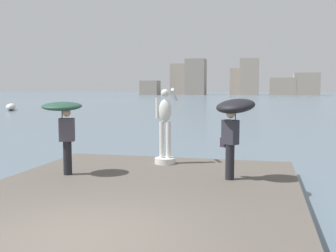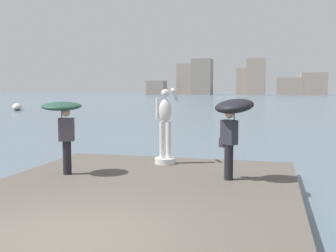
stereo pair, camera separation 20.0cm
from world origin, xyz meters
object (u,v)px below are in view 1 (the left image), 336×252
(onlooker_left, at_px, (64,117))
(boat_far, at_px, (11,107))
(onlooker_right, at_px, (234,117))
(statue_white_figure, at_px, (165,132))

(onlooker_left, xyz_separation_m, boat_far, (-24.14, 33.10, -1.51))
(onlooker_left, xyz_separation_m, onlooker_right, (4.34, 0.37, 0.06))
(onlooker_right, xyz_separation_m, boat_far, (-28.47, 32.72, -1.56))
(statue_white_figure, height_order, boat_far, statue_white_figure)
(statue_white_figure, xyz_separation_m, boat_far, (-26.33, 30.98, -0.95))
(statue_white_figure, distance_m, boat_far, 40.67)
(onlooker_right, bearing_deg, statue_white_figure, 140.95)
(statue_white_figure, bearing_deg, boat_far, 130.36)
(boat_far, bearing_deg, onlooker_left, -53.90)
(statue_white_figure, bearing_deg, onlooker_right, -39.05)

